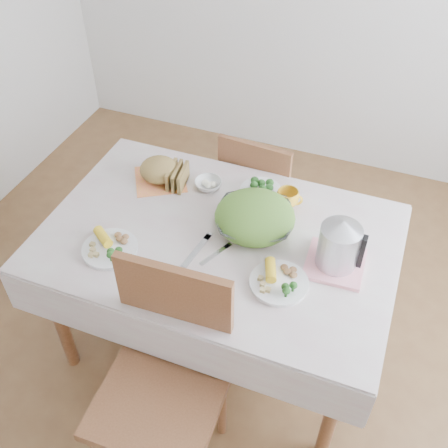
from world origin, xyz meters
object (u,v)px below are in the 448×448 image
(chair_near, at_px, (160,404))
(dinner_plate_left, at_px, (110,249))
(dining_table, at_px, (219,293))
(chair_far, at_px, (264,191))
(dinner_plate_right, at_px, (279,283))
(electric_kettle, at_px, (339,244))
(yellow_mug, at_px, (288,198))
(salad_bowl, at_px, (255,221))

(chair_near, bearing_deg, dinner_plate_left, 132.25)
(chair_near, relative_size, dinner_plate_left, 4.38)
(dining_table, distance_m, chair_near, 0.66)
(chair_far, bearing_deg, dinner_plate_right, 114.61)
(dinner_plate_right, relative_size, electric_kettle, 1.02)
(chair_far, relative_size, dinner_plate_left, 3.83)
(dining_table, relative_size, dinner_plate_right, 6.02)
(dinner_plate_left, relative_size, yellow_mug, 2.28)
(chair_far, xyz_separation_m, salad_bowl, (0.13, -0.60, 0.34))
(chair_far, distance_m, yellow_mug, 0.57)
(dinner_plate_right, height_order, yellow_mug, yellow_mug)
(dinner_plate_left, bearing_deg, salad_bowl, 33.99)
(chair_far, distance_m, dinner_plate_left, 1.07)
(dinner_plate_right, bearing_deg, salad_bowl, 125.37)
(dining_table, distance_m, salad_bowl, 0.46)
(dinner_plate_left, bearing_deg, dining_table, 32.25)
(dining_table, xyz_separation_m, yellow_mug, (0.22, 0.30, 0.43))
(salad_bowl, relative_size, electric_kettle, 1.43)
(chair_far, distance_m, electric_kettle, 0.95)
(dining_table, height_order, chair_far, chair_far)
(chair_far, distance_m, dinner_plate_right, 0.98)
(dining_table, relative_size, salad_bowl, 4.31)
(dining_table, distance_m, electric_kettle, 0.71)
(dining_table, distance_m, yellow_mug, 0.57)
(yellow_mug, xyz_separation_m, electric_kettle, (0.28, -0.29, 0.08))
(yellow_mug, bearing_deg, dining_table, -126.26)
(chair_near, height_order, chair_far, chair_near)
(chair_far, height_order, electric_kettle, electric_kettle)
(dining_table, xyz_separation_m, salad_bowl, (0.13, 0.10, 0.43))
(dining_table, distance_m, dinner_plate_left, 0.60)
(dining_table, distance_m, chair_far, 0.71)
(dinner_plate_right, bearing_deg, electric_kettle, 44.82)
(salad_bowl, bearing_deg, dining_table, -141.25)
(salad_bowl, distance_m, dinner_plate_left, 0.62)
(dining_table, xyz_separation_m, electric_kettle, (0.50, 0.01, 0.51))
(chair_far, xyz_separation_m, dinner_plate_left, (-0.38, -0.95, 0.31))
(dining_table, xyz_separation_m, chair_far, (-0.00, 0.71, 0.09))
(chair_far, xyz_separation_m, yellow_mug, (0.22, -0.41, 0.34))
(chair_near, xyz_separation_m, yellow_mug, (0.20, 0.95, 0.34))
(chair_near, distance_m, chair_far, 1.36)
(dining_table, bearing_deg, dinner_plate_right, -27.52)
(chair_near, height_order, salad_bowl, chair_near)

